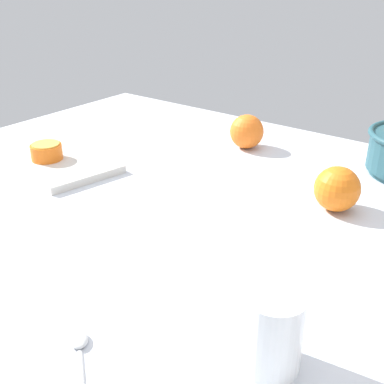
% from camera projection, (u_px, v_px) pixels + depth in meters
% --- Properties ---
extents(ground_plane, '(1.47, 1.08, 0.03)m').
position_uv_depth(ground_plane, '(204.00, 216.00, 0.89)').
color(ground_plane, silver).
extents(second_glass, '(0.07, 0.07, 0.10)m').
position_uv_depth(second_glass, '(272.00, 336.00, 0.52)').
color(second_glass, white).
rests_on(second_glass, ground_plane).
extents(cutting_board, '(0.32, 0.23, 0.02)m').
position_uv_depth(cutting_board, '(58.00, 160.00, 1.08)').
color(cutting_board, beige).
rests_on(cutting_board, ground_plane).
extents(orange_half_0, '(0.07, 0.07, 0.04)m').
position_uv_depth(orange_half_0, '(47.00, 151.00, 1.05)').
color(orange_half_0, orange).
rests_on(orange_half_0, cutting_board).
extents(loose_orange_1, '(0.08, 0.08, 0.08)m').
position_uv_depth(loose_orange_1, '(337.00, 189.00, 0.86)').
color(loose_orange_1, orange).
rests_on(loose_orange_1, ground_plane).
extents(loose_orange_2, '(0.08, 0.08, 0.08)m').
position_uv_depth(loose_orange_2, '(247.00, 132.00, 1.16)').
color(loose_orange_2, orange).
rests_on(loose_orange_2, ground_plane).
extents(spoon, '(0.13, 0.11, 0.01)m').
position_uv_depth(spoon, '(80.00, 362.00, 0.54)').
color(spoon, silver).
rests_on(spoon, ground_plane).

